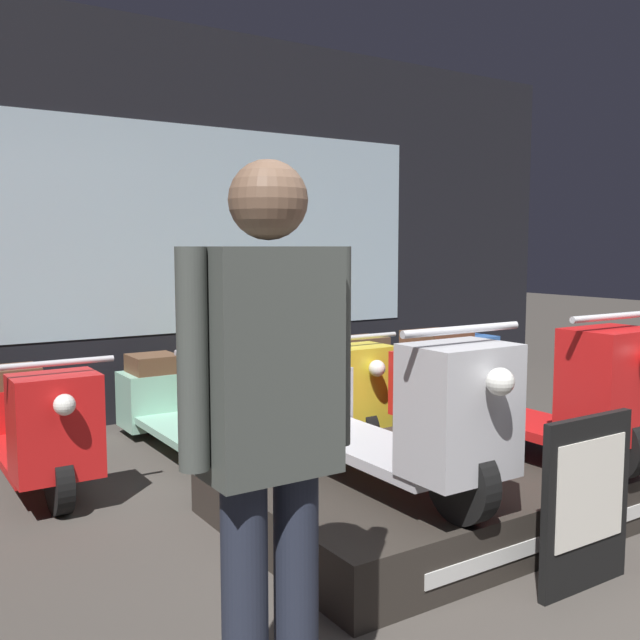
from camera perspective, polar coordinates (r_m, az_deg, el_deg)
The scene contains 10 objects.
shop_wall_back at distance 6.01m, azimuth -11.64°, elevation 7.57°, with size 8.48×0.09×3.20m.
display_platform at distance 3.95m, azimuth 9.78°, elevation -13.07°, with size 2.23×1.49×0.27m.
scooter_display_left at distance 3.51m, azimuth 3.67°, elevation -7.22°, with size 0.63×1.73×0.82m.
scooter_display_right at distance 4.18m, azimuth 14.84°, elevation -5.29°, with size 0.63×1.73×0.82m.
scooter_backrow_1 at distance 4.69m, azimuth -22.08°, elevation -7.70°, with size 0.63×1.73×0.82m.
scooter_backrow_2 at distance 4.96m, azimuth -10.80°, elevation -6.64°, with size 0.63×1.73×0.82m.
scooter_backrow_3 at distance 5.40m, azimuth -1.05°, elevation -5.51°, with size 0.63×1.73×0.82m.
scooter_backrow_4 at distance 5.96m, azimuth 7.01°, elevation -4.45°, with size 0.63×1.73×0.82m.
person_left_browsing at distance 1.97m, azimuth -4.05°, elevation -7.92°, with size 0.53×0.21×1.64m.
price_sign_board at distance 3.20m, azimuth 20.54°, elevation -13.51°, with size 0.51×0.04×0.73m.
Camera 1 is at (-2.20, -1.40, 1.41)m, focal length 40.00 mm.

